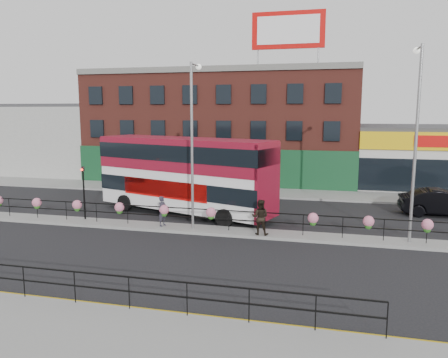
% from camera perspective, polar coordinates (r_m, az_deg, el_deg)
% --- Properties ---
extents(ground, '(120.00, 120.00, 0.00)m').
position_cam_1_polar(ground, '(24.28, -1.70, -6.90)').
color(ground, black).
rests_on(ground, ground).
extents(south_pavement, '(60.00, 4.00, 0.15)m').
position_cam_1_polar(south_pavement, '(13.87, -15.85, -19.54)').
color(south_pavement, gray).
rests_on(south_pavement, ground).
extents(north_pavement, '(60.00, 4.00, 0.15)m').
position_cam_1_polar(north_pavement, '(35.68, 3.44, -1.69)').
color(north_pavement, gray).
rests_on(north_pavement, ground).
extents(median, '(60.00, 1.60, 0.15)m').
position_cam_1_polar(median, '(24.26, -1.70, -6.73)').
color(median, gray).
rests_on(median, ground).
extents(yellow_line_inner, '(60.00, 0.10, 0.01)m').
position_cam_1_polar(yellow_line_inner, '(15.71, -11.55, -16.12)').
color(yellow_line_inner, gold).
rests_on(yellow_line_inner, ground).
extents(yellow_line_outer, '(60.00, 0.10, 0.01)m').
position_cam_1_polar(yellow_line_outer, '(15.56, -11.84, -16.38)').
color(yellow_line_outer, gold).
rests_on(yellow_line_outer, ground).
extents(brick_building, '(25.00, 12.21, 10.30)m').
position_cam_1_polar(brick_building, '(43.72, 0.20, 6.93)').
color(brick_building, brown).
rests_on(brick_building, ground).
extents(supermarket, '(15.00, 12.25, 5.30)m').
position_cam_1_polar(supermarket, '(43.71, 26.62, 2.74)').
color(supermarket, silver).
rests_on(supermarket, ground).
extents(warehouse_west, '(15.50, 12.00, 7.30)m').
position_cam_1_polar(warehouse_west, '(52.41, -21.94, 5.00)').
color(warehouse_west, '#A4A49F').
rests_on(warehouse_west, ground).
extents(billboard, '(6.00, 0.29, 4.40)m').
position_cam_1_polar(billboard, '(38.27, 8.38, 18.68)').
color(billboard, '#C30A07').
rests_on(billboard, brick_building).
extents(median_railing, '(30.04, 0.56, 1.23)m').
position_cam_1_polar(median_railing, '(24.02, -1.71, -4.50)').
color(median_railing, black).
rests_on(median_railing, median).
extents(south_railing, '(20.04, 0.05, 1.12)m').
position_cam_1_polar(south_railing, '(15.94, -18.96, -12.33)').
color(south_railing, black).
rests_on(south_railing, south_pavement).
extents(double_decker_bus, '(12.41, 6.59, 4.91)m').
position_cam_1_polar(double_decker_bus, '(27.83, -5.20, 1.44)').
color(double_decker_bus, white).
rests_on(double_decker_bus, ground).
extents(car, '(2.05, 5.21, 1.69)m').
position_cam_1_polar(car, '(30.99, 26.60, -2.79)').
color(car, black).
rests_on(car, ground).
extents(pedestrian_a, '(0.85, 0.75, 1.71)m').
position_cam_1_polar(pedestrian_a, '(24.97, -8.04, -4.17)').
color(pedestrian_a, '#2B2835').
rests_on(pedestrian_a, median).
extents(pedestrian_b, '(0.93, 0.74, 1.88)m').
position_cam_1_polar(pedestrian_b, '(23.06, 4.75, -4.99)').
color(pedestrian_b, black).
rests_on(pedestrian_b, median).
extents(lamp_column_west, '(0.32, 1.59, 9.04)m').
position_cam_1_polar(lamp_column_west, '(23.85, -4.05, 6.22)').
color(lamp_column_west, gray).
rests_on(lamp_column_west, median).
extents(lamp_column_east, '(0.34, 1.68, 9.59)m').
position_cam_1_polar(lamp_column_east, '(23.22, 23.78, 6.24)').
color(lamp_column_east, gray).
rests_on(lamp_column_east, median).
extents(traffic_light_median, '(0.15, 0.28, 3.65)m').
position_cam_1_polar(traffic_light_median, '(27.30, -17.90, -0.27)').
color(traffic_light_median, black).
rests_on(traffic_light_median, median).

